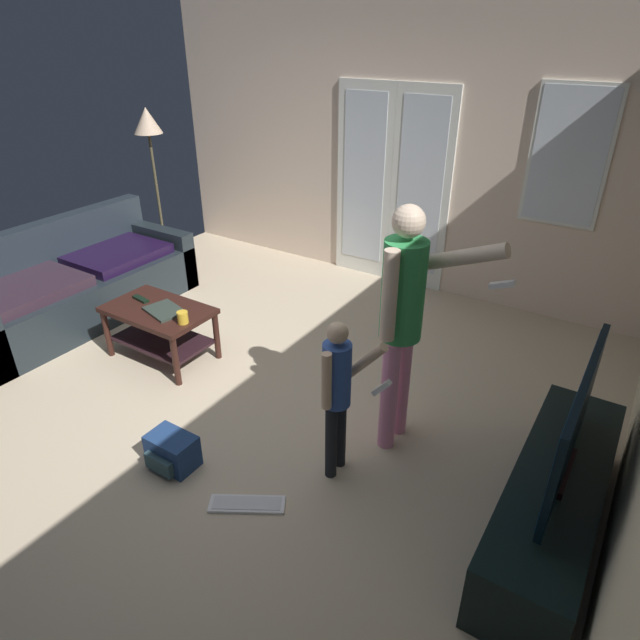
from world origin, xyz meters
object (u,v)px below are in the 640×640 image
Objects in this scene: tv_stand at (553,502)px; person_adult at (404,310)px; flat_screen_tv at (574,425)px; cup_near_edge at (183,317)px; coffee_table at (160,322)px; person_child at (338,387)px; leather_couch at (75,286)px; loose_keyboard at (247,504)px; backpack at (172,451)px; laptop_closed at (164,311)px; floor_lamp at (149,133)px; tv_remote_black at (141,299)px.

person_adult is (-1.04, 0.23, 0.76)m from tv_stand.
flat_screen_tv reaches higher than cup_near_edge.
coffee_table is 0.78× the size of flat_screen_tv.
person_child is at bearing -169.27° from tv_stand.
leather_couch is at bearing 174.28° from cup_near_edge.
loose_keyboard is 4.76× the size of cup_near_edge.
flat_screen_tv is 3.62× the size of backpack.
backpack is 1.30m from laptop_closed.
backpack is (2.54, -2.36, -1.33)m from floor_lamp.
loose_keyboard is 2.61× the size of tv_remote_black.
laptop_closed is (-1.51, 0.87, 0.45)m from loose_keyboard.
coffee_table is at bearing 177.71° from flat_screen_tv.
loose_keyboard is (0.61, -0.01, -0.10)m from backpack.
backpack is at bearing -137.16° from person_adult.
tv_stand is 9.52× the size of tv_remote_black.
tv_remote_black is (-3.33, 0.15, -0.26)m from flat_screen_tv.
loose_keyboard is (1.61, -0.89, -0.32)m from coffee_table.
person_adult is 1.68m from backpack.
leather_couch is 1.60m from cup_near_edge.
backpack is (-2.10, -0.75, -0.10)m from tv_stand.
flat_screen_tv is at bearing 12.65° from laptop_closed.
flat_screen_tv is 1.24m from person_child.
floor_lamp is at bearing 140.59° from cup_near_edge.
tv_stand is 1.55× the size of person_child.
coffee_table is (1.23, -0.09, 0.03)m from leather_couch.
person_child is 3.31× the size of laptop_closed.
tv_stand is (3.11, -0.13, -0.12)m from coffee_table.
tv_remote_black is at bearing 171.07° from cup_near_edge.
backpack is at bearing -149.77° from person_child.
cup_near_edge is (0.35, -0.06, 0.17)m from coffee_table.
person_child reaches higher than backpack.
tv_stand is at bearing -19.18° from floor_lamp.
person_child is at bearing 30.23° from backpack.
backpack is at bearing 178.86° from loose_keyboard.
coffee_table is 0.50× the size of floor_lamp.
floor_lamp reaches higher than cup_near_edge.
tv_remote_black is at bearing 177.35° from tv_stand.
flat_screen_tv is at bearing 27.07° from loose_keyboard.
backpack is (2.24, -0.97, -0.19)m from leather_couch.
tv_stand is 1.31m from person_adult.
coffee_table is 1.35m from backpack.
loose_keyboard is at bearing -118.20° from person_child.
backpack is at bearing -28.72° from laptop_closed.
person_adult reaches higher than backpack.
floor_lamp is at bearing 151.74° from person_child.
person_child is at bearing -10.76° from cup_near_edge.
floor_lamp is 3.82× the size of loose_keyboard.
laptop_closed is 0.32m from tv_remote_black.
tv_stand is at bearing 26.93° from loose_keyboard.
tv_stand is at bearing -1.33° from cup_near_edge.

